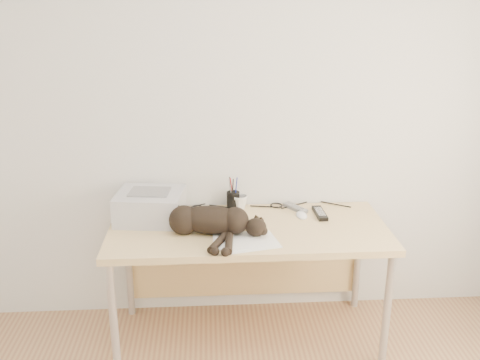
{
  "coord_description": "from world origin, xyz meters",
  "views": [
    {
      "loc": [
        -0.22,
        -1.41,
        2.01
      ],
      "look_at": [
        -0.05,
        1.34,
        1.05
      ],
      "focal_mm": 40.0,
      "sensor_mm": 36.0,
      "label": 1
    }
  ],
  "objects": [
    {
      "name": "pen_cup",
      "position": [
        -0.07,
        1.68,
        0.8
      ],
      "size": [
        0.08,
        0.08,
        0.2
      ],
      "color": "black",
      "rests_on": "desk"
    },
    {
      "name": "printer",
      "position": [
        -0.57,
        1.54,
        0.83
      ],
      "size": [
        0.42,
        0.37,
        0.18
      ],
      "color": "#B6B6BB",
      "rests_on": "desk"
    },
    {
      "name": "cable_tangle",
      "position": [
        0.0,
        1.7,
        0.75
      ],
      "size": [
        1.36,
        0.08,
        0.01
      ],
      "primitive_type": null,
      "color": "black",
      "rests_on": "desk"
    },
    {
      "name": "remote_grey",
      "position": [
        0.31,
        1.64,
        0.75
      ],
      "size": [
        0.14,
        0.18,
        0.02
      ],
      "primitive_type": "cube",
      "rotation": [
        0.0,
        0.0,
        0.6
      ],
      "color": "gray",
      "rests_on": "desk"
    },
    {
      "name": "mouse",
      "position": [
        0.33,
        1.53,
        0.76
      ],
      "size": [
        0.07,
        0.12,
        0.04
      ],
      "primitive_type": "ellipsoid",
      "rotation": [
        0.0,
        0.0,
        0.06
      ],
      "color": "white",
      "rests_on": "desk"
    },
    {
      "name": "cat",
      "position": [
        -0.24,
        1.32,
        0.81
      ],
      "size": [
        0.73,
        0.43,
        0.17
      ],
      "rotation": [
        0.0,
        0.0,
        -0.21
      ],
      "color": "black",
      "rests_on": "desk"
    },
    {
      "name": "remote_black",
      "position": [
        0.45,
        1.54,
        0.75
      ],
      "size": [
        0.06,
        0.2,
        0.02
      ],
      "primitive_type": "cube",
      "rotation": [
        0.0,
        0.0,
        0.04
      ],
      "color": "black",
      "rests_on": "desk"
    },
    {
      "name": "desk",
      "position": [
        0.0,
        1.48,
        0.61
      ],
      "size": [
        1.6,
        0.7,
        0.74
      ],
      "color": "#E0C383",
      "rests_on": "floor"
    },
    {
      "name": "mug",
      "position": [
        -0.03,
        1.67,
        0.78
      ],
      "size": [
        0.13,
        0.13,
        0.09
      ],
      "primitive_type": "imported",
      "rotation": [
        0.0,
        0.0,
        0.53
      ],
      "color": "white",
      "rests_on": "desk"
    },
    {
      "name": "papers",
      "position": [
        -0.03,
        1.2,
        0.74
      ],
      "size": [
        0.37,
        0.29,
        0.01
      ],
      "color": "white",
      "rests_on": "desk"
    },
    {
      "name": "wall_back",
      "position": [
        0.0,
        1.75,
        1.3
      ],
      "size": [
        3.5,
        0.0,
        3.5
      ],
      "primitive_type": "plane",
      "rotation": [
        1.57,
        0.0,
        0.0
      ],
      "color": "silver",
      "rests_on": "floor"
    }
  ]
}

